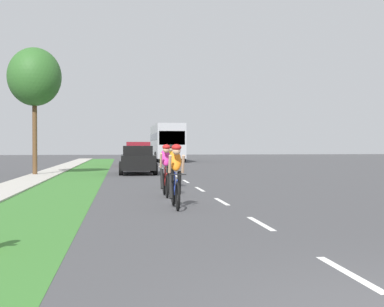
# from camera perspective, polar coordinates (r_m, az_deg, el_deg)

# --- Properties ---
(ground_plane) EXTENTS (120.00, 120.00, 0.00)m
(ground_plane) POSITION_cam_1_polar(r_m,az_deg,el_deg) (24.11, -1.28, -2.77)
(ground_plane) COLOR #424244
(grass_verge) EXTENTS (2.45, 70.00, 0.01)m
(grass_verge) POSITION_cam_1_polar(r_m,az_deg,el_deg) (24.04, -12.60, -2.79)
(grass_verge) COLOR #38722D
(grass_verge) RESTS_ON ground_plane
(sidewalk_concrete) EXTENTS (1.49, 70.00, 0.10)m
(sidewalk_concrete) POSITION_cam_1_polar(r_m,az_deg,el_deg) (24.29, -17.25, -2.77)
(sidewalk_concrete) COLOR #B2ADA3
(sidewalk_concrete) RESTS_ON ground_plane
(lane_markings_center) EXTENTS (0.12, 53.80, 0.01)m
(lane_markings_center) POSITION_cam_1_polar(r_m,az_deg,el_deg) (28.08, -2.21, -2.24)
(lane_markings_center) COLOR white
(lane_markings_center) RESTS_ON ground_plane
(cyclist_lead) EXTENTS (0.42, 1.72, 1.58)m
(cyclist_lead) POSITION_cam_1_polar(r_m,az_deg,el_deg) (12.66, -1.84, -2.44)
(cyclist_lead) COLOR black
(cyclist_lead) RESTS_ON ground_plane
(cyclist_trailing) EXTENTS (0.42, 1.72, 1.58)m
(cyclist_trailing) POSITION_cam_1_polar(r_m,az_deg,el_deg) (15.62, -2.93, -1.80)
(cyclist_trailing) COLOR black
(cyclist_trailing) RESTS_ON ground_plane
(cyclist_distant) EXTENTS (0.42, 1.72, 1.58)m
(cyclist_distant) POSITION_cam_1_polar(r_m,az_deg,el_deg) (18.55, -2.44, -1.37)
(cyclist_distant) COLOR black
(cyclist_distant) RESTS_ON ground_plane
(sedan_black) EXTENTS (1.98, 4.30, 1.52)m
(sedan_black) POSITION_cam_1_polar(r_m,az_deg,el_deg) (28.06, -6.06, -0.68)
(sedan_black) COLOR black
(sedan_black) RESTS_ON ground_plane
(suv_maroon) EXTENTS (2.15, 4.70, 1.79)m
(suv_maroon) POSITION_cam_1_polar(r_m,az_deg,el_deg) (38.54, -6.00, 0.02)
(suv_maroon) COLOR maroon
(suv_maroon) RESTS_ON ground_plane
(bus_silver) EXTENTS (2.78, 11.60, 3.48)m
(bus_silver) POSITION_cam_1_polar(r_m,az_deg,el_deg) (50.18, -2.86, 1.42)
(bus_silver) COLOR #A5A8AD
(bus_silver) RESTS_ON ground_plane
(street_tree_near) EXTENTS (2.73, 2.73, 6.58)m
(street_tree_near) POSITION_cam_1_polar(r_m,az_deg,el_deg) (28.00, -17.04, 8.06)
(street_tree_near) COLOR brown
(street_tree_near) RESTS_ON ground_plane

